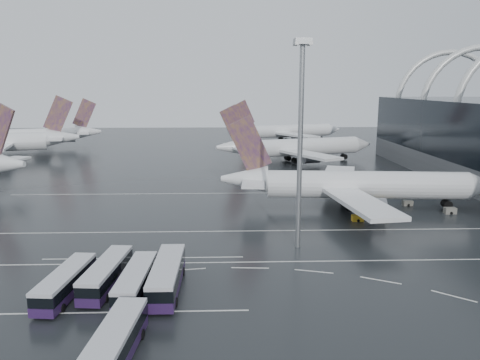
{
  "coord_description": "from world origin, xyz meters",
  "views": [
    {
      "loc": [
        -12.46,
        -62.45,
        23.7
      ],
      "look_at": [
        -9.75,
        20.27,
        7.0
      ],
      "focal_mm": 35.0,
      "sensor_mm": 36.0,
      "label": 1
    }
  ],
  "objects_px": {
    "airliner_gate_b": "(294,148)",
    "airliner_gate_c": "(286,131)",
    "bus_row_far_b": "(114,346)",
    "gse_cart_belly_c": "(358,218)",
    "jet_remote_mid": "(8,142)",
    "jet_remote_far": "(44,136)",
    "gse_cart_belly_b": "(408,203)",
    "bus_row_near_a": "(66,282)",
    "floodlight_mast": "(301,120)",
    "gse_cart_belly_d": "(450,211)",
    "bus_row_near_b": "(106,274)",
    "bus_row_near_c": "(136,281)",
    "gse_cart_belly_a": "(382,209)",
    "airliner_main": "(353,185)",
    "bus_row_near_d": "(167,275)"
  },
  "relations": [
    {
      "from": "airliner_gate_b",
      "to": "airliner_gate_c",
      "type": "height_order",
      "value": "airliner_gate_b"
    },
    {
      "from": "bus_row_far_b",
      "to": "gse_cart_belly_c",
      "type": "relative_size",
      "value": 6.45
    },
    {
      "from": "gse_cart_belly_c",
      "to": "jet_remote_mid",
      "type": "bearing_deg",
      "value": 141.0
    },
    {
      "from": "jet_remote_far",
      "to": "gse_cart_belly_b",
      "type": "bearing_deg",
      "value": 122.76
    },
    {
      "from": "bus_row_near_a",
      "to": "airliner_gate_c",
      "type": "bearing_deg",
      "value": -10.95
    },
    {
      "from": "jet_remote_far",
      "to": "floodlight_mast",
      "type": "distance_m",
      "value": 140.72
    },
    {
      "from": "airliner_gate_b",
      "to": "bus_row_near_a",
      "type": "bearing_deg",
      "value": -129.06
    },
    {
      "from": "gse_cart_belly_d",
      "to": "bus_row_far_b",
      "type": "bearing_deg",
      "value": -137.99
    },
    {
      "from": "bus_row_near_b",
      "to": "bus_row_far_b",
      "type": "height_order",
      "value": "bus_row_far_b"
    },
    {
      "from": "jet_remote_mid",
      "to": "bus_row_near_c",
      "type": "distance_m",
      "value": 123.34
    },
    {
      "from": "airliner_gate_b",
      "to": "bus_row_far_b",
      "type": "bearing_deg",
      "value": -122.28
    },
    {
      "from": "airliner_gate_c",
      "to": "bus_row_near_a",
      "type": "xyz_separation_m",
      "value": [
        -44.59,
        -149.45,
        -2.89
      ]
    },
    {
      "from": "jet_remote_mid",
      "to": "bus_row_near_c",
      "type": "bearing_deg",
      "value": 105.67
    },
    {
      "from": "jet_remote_far",
      "to": "gse_cart_belly_a",
      "type": "height_order",
      "value": "jet_remote_far"
    },
    {
      "from": "gse_cart_belly_d",
      "to": "jet_remote_far",
      "type": "bearing_deg",
      "value": 138.94
    },
    {
      "from": "jet_remote_far",
      "to": "gse_cart_belly_c",
      "type": "xyz_separation_m",
      "value": [
        92.84,
        -101.62,
        -4.38
      ]
    },
    {
      "from": "airliner_gate_c",
      "to": "airliner_main",
      "type": "bearing_deg",
      "value": -108.29
    },
    {
      "from": "jet_remote_mid",
      "to": "floodlight_mast",
      "type": "distance_m",
      "value": 123.95
    },
    {
      "from": "airliner_gate_b",
      "to": "gse_cart_belly_c",
      "type": "height_order",
      "value": "airliner_gate_b"
    },
    {
      "from": "bus_row_near_a",
      "to": "bus_row_far_b",
      "type": "bearing_deg",
      "value": -142.16
    },
    {
      "from": "airliner_gate_b",
      "to": "gse_cart_belly_d",
      "type": "relative_size",
      "value": 24.45
    },
    {
      "from": "bus_row_near_d",
      "to": "bus_row_far_b",
      "type": "xyz_separation_m",
      "value": [
        -2.79,
        -14.9,
        -0.1
      ]
    },
    {
      "from": "airliner_main",
      "to": "bus_row_near_c",
      "type": "distance_m",
      "value": 51.95
    },
    {
      "from": "bus_row_near_b",
      "to": "gse_cart_belly_d",
      "type": "distance_m",
      "value": 64.63
    },
    {
      "from": "airliner_main",
      "to": "bus_row_far_b",
      "type": "height_order",
      "value": "airliner_main"
    },
    {
      "from": "floodlight_mast",
      "to": "gse_cart_belly_c",
      "type": "bearing_deg",
      "value": 46.02
    },
    {
      "from": "bus_row_far_b",
      "to": "bus_row_near_d",
      "type": "bearing_deg",
      "value": -6.1
    },
    {
      "from": "airliner_gate_b",
      "to": "airliner_gate_c",
      "type": "bearing_deg",
      "value": 69.35
    },
    {
      "from": "bus_row_far_b",
      "to": "gse_cart_belly_a",
      "type": "relative_size",
      "value": 6.86
    },
    {
      "from": "airliner_gate_c",
      "to": "gse_cart_belly_c",
      "type": "relative_size",
      "value": 24.76
    },
    {
      "from": "bus_row_near_c",
      "to": "bus_row_far_b",
      "type": "xyz_separation_m",
      "value": [
        0.62,
        -13.76,
        0.07
      ]
    },
    {
      "from": "airliner_gate_c",
      "to": "gse_cart_belly_a",
      "type": "distance_m",
      "value": 114.5
    },
    {
      "from": "airliner_gate_b",
      "to": "gse_cart_belly_b",
      "type": "height_order",
      "value": "airliner_gate_b"
    },
    {
      "from": "airliner_gate_b",
      "to": "gse_cart_belly_d",
      "type": "distance_m",
      "value": 64.78
    },
    {
      "from": "airliner_main",
      "to": "jet_remote_mid",
      "type": "height_order",
      "value": "jet_remote_mid"
    },
    {
      "from": "bus_row_near_d",
      "to": "gse_cart_belly_c",
      "type": "xyz_separation_m",
      "value": [
        30.52,
        27.75,
        -1.28
      ]
    },
    {
      "from": "bus_row_near_c",
      "to": "gse_cart_belly_b",
      "type": "bearing_deg",
      "value": -47.9
    },
    {
      "from": "bus_row_near_a",
      "to": "bus_row_near_c",
      "type": "height_order",
      "value": "bus_row_near_c"
    },
    {
      "from": "gse_cart_belly_b",
      "to": "airliner_gate_c",
      "type": "bearing_deg",
      "value": 95.48
    },
    {
      "from": "airliner_main",
      "to": "jet_remote_mid",
      "type": "relative_size",
      "value": 1.14
    },
    {
      "from": "floodlight_mast",
      "to": "bus_row_near_c",
      "type": "bearing_deg",
      "value": -143.52
    },
    {
      "from": "airliner_gate_b",
      "to": "airliner_gate_c",
      "type": "xyz_separation_m",
      "value": [
        4.42,
        54.9,
        -0.06
      ]
    },
    {
      "from": "gse_cart_belly_a",
      "to": "gse_cart_belly_c",
      "type": "bearing_deg",
      "value": -136.55
    },
    {
      "from": "bus_row_near_d",
      "to": "gse_cart_belly_d",
      "type": "xyz_separation_m",
      "value": [
        49.37,
        32.08,
        -1.25
      ]
    },
    {
      "from": "floodlight_mast",
      "to": "gse_cart_belly_c",
      "type": "height_order",
      "value": "floodlight_mast"
    },
    {
      "from": "gse_cart_belly_c",
      "to": "gse_cart_belly_d",
      "type": "distance_m",
      "value": 19.34
    },
    {
      "from": "airliner_main",
      "to": "gse_cart_belly_d",
      "type": "height_order",
      "value": "airliner_main"
    },
    {
      "from": "bus_row_near_b",
      "to": "bus_row_near_a",
      "type": "bearing_deg",
      "value": 124.72
    },
    {
      "from": "airliner_main",
      "to": "bus_row_near_c",
      "type": "xyz_separation_m",
      "value": [
        -35.31,
        -38.0,
        -2.89
      ]
    },
    {
      "from": "airliner_gate_b",
      "to": "bus_row_near_a",
      "type": "xyz_separation_m",
      "value": [
        -40.17,
        -94.55,
        -2.94
      ]
    }
  ]
}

